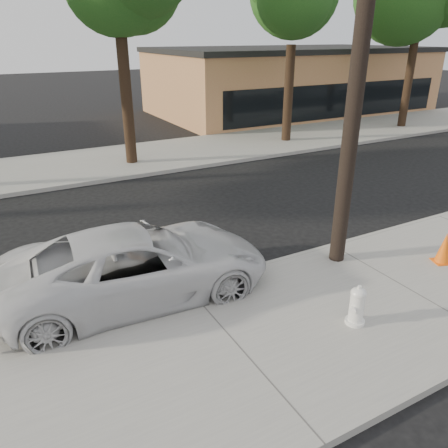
{
  "coord_description": "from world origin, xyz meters",
  "views": [
    {
      "loc": [
        -3.05,
        -9.39,
        4.97
      ],
      "look_at": [
        1.32,
        -1.38,
        1.0
      ],
      "focal_mm": 35.0,
      "sensor_mm": 36.0,
      "label": 1
    }
  ],
  "objects_px": {
    "utility_pole": "(360,50)",
    "police_cruiser": "(138,264)",
    "traffic_cone": "(444,248)",
    "fire_hydrant": "(357,306)"
  },
  "relations": [
    {
      "from": "utility_pole",
      "to": "police_cruiser",
      "type": "bearing_deg",
      "value": 168.65
    },
    {
      "from": "fire_hydrant",
      "to": "utility_pole",
      "type": "bearing_deg",
      "value": 32.73
    },
    {
      "from": "utility_pole",
      "to": "police_cruiser",
      "type": "relative_size",
      "value": 1.69
    },
    {
      "from": "fire_hydrant",
      "to": "traffic_cone",
      "type": "distance_m",
      "value": 3.51
    },
    {
      "from": "police_cruiser",
      "to": "utility_pole",
      "type": "bearing_deg",
      "value": -97.74
    },
    {
      "from": "police_cruiser",
      "to": "fire_hydrant",
      "type": "bearing_deg",
      "value": -130.44
    },
    {
      "from": "traffic_cone",
      "to": "police_cruiser",
      "type": "bearing_deg",
      "value": 161.32
    },
    {
      "from": "police_cruiser",
      "to": "traffic_cone",
      "type": "distance_m",
      "value": 6.86
    },
    {
      "from": "utility_pole",
      "to": "police_cruiser",
      "type": "xyz_separation_m",
      "value": [
        -4.49,
        0.9,
        -3.96
      ]
    },
    {
      "from": "traffic_cone",
      "to": "fire_hydrant",
      "type": "bearing_deg",
      "value": -167.34
    }
  ]
}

